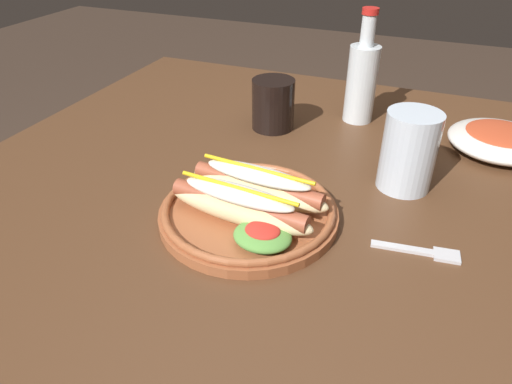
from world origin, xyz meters
TOP-DOWN VIEW (x-y plane):
  - dining_table at (0.00, 0.00)m, footprint 1.18×1.07m
  - hot_dog_plate at (-0.03, -0.13)m, footprint 0.27×0.27m
  - fork at (0.23, -0.11)m, footprint 0.12×0.03m
  - soda_cup at (-0.11, 0.19)m, footprint 0.09×0.09m
  - water_cup at (0.18, 0.05)m, footprint 0.09×0.09m
  - glass_bottle at (0.05, 0.30)m, footprint 0.06×0.06m
  - side_bowl at (0.33, 0.25)m, footprint 0.19×0.19m

SIDE VIEW (x-z plane):
  - dining_table at x=0.00m, z-range 0.28..1.02m
  - fork at x=0.23m, z-range 0.74..0.74m
  - side_bowl at x=0.33m, z-range 0.74..0.79m
  - hot_dog_plate at x=-0.03m, z-range 0.73..0.80m
  - soda_cup at x=-0.11m, z-range 0.74..0.84m
  - water_cup at x=0.18m, z-range 0.74..0.87m
  - glass_bottle at x=0.05m, z-range 0.71..0.95m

